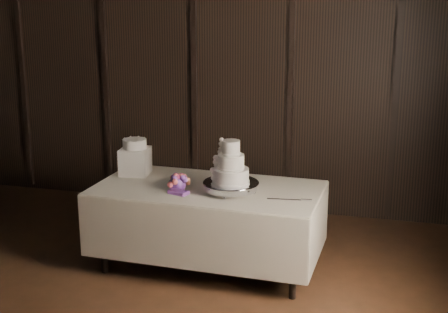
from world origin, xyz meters
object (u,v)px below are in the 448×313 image
box_pedestal (135,161)px  wedding_cake (227,166)px  small_cake (135,144)px  bouquet (177,183)px  cake_stand (231,187)px  display_table (208,224)px

box_pedestal → wedding_cake: bearing=-18.1°
box_pedestal → small_cake: size_ratio=1.17×
wedding_cake → bouquet: 0.48m
wedding_cake → box_pedestal: bearing=169.0°
cake_stand → small_cake: (-1.01, 0.31, 0.25)m
cake_stand → small_cake: 1.09m
cake_stand → small_cake: small_cake is taller
wedding_cake → box_pedestal: size_ratio=1.42×
small_cake → cake_stand: bearing=-16.9°
cake_stand → small_cake: bearing=163.1°
cake_stand → bouquet: 0.47m
bouquet → box_pedestal: box_pedestal is taller
bouquet → small_cake: 0.68m
wedding_cake → small_cake: wedding_cake is taller
display_table → wedding_cake: size_ratio=5.49×
cake_stand → wedding_cake: bearing=-150.3°
display_table → wedding_cake: 0.62m
bouquet → wedding_cake: bearing=3.2°
display_table → box_pedestal: (-0.78, 0.22, 0.47)m
wedding_cake → box_pedestal: (-0.98, 0.32, -0.11)m
box_pedestal → cake_stand: bearing=-16.9°
wedding_cake → bouquet: (-0.44, -0.02, -0.18)m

